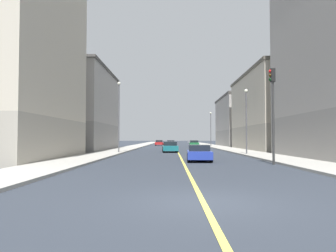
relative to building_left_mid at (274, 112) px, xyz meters
The scene contains 17 objects.
ground_plane 40.56m from the building_left_mid, 110.42° to the right, with size 400.00×400.00×0.00m, color #292E38.
sidewalk_left 13.95m from the building_left_mid, 117.67° to the left, with size 3.52×168.00×0.15m, color #9E9B93.
sidewalk_right 25.43m from the building_left_mid, 152.79° to the left, with size 3.52×168.00×0.15m, color #9E9B93.
lane_center_stripe 18.88m from the building_left_mid, 141.00° to the left, with size 0.16×154.00×0.01m, color #E5D14C.
building_left_mid is the anchor object (origin of this frame).
building_left_far 21.47m from the building_left_mid, 90.00° to the left, with size 8.68×18.56×10.46m.
building_right_corner 34.81m from the building_left_mid, 143.92° to the right, with size 8.68×15.23×16.92m.
building_right_midblock 28.05m from the building_left_mid, behind, with size 8.68×17.38×11.56m.
traffic_light_left_near 26.55m from the building_left_mid, 107.86° to the right, with size 0.40×0.32×6.39m.
street_lamp_left_near 15.24m from the building_left_mid, 117.95° to the right, with size 0.36×0.36×6.67m.
street_lamp_right_near 22.99m from the building_left_mid, 155.54° to the right, with size 0.36×0.36×8.13m.
street_lamp_left_far 17.73m from the building_left_mid, 113.73° to the left, with size 0.36×0.36×6.68m.
car_green 19.87m from the building_left_mid, 122.65° to the left, with size 1.99×4.29×1.31m.
car_red 35.17m from the building_left_mid, 120.54° to the left, with size 1.93×3.98×1.28m.
car_blue 25.91m from the building_left_mid, 120.09° to the right, with size 1.98×4.28×1.23m.
car_white 30.81m from the building_left_mid, 119.36° to the left, with size 2.01×4.49×1.26m.
car_teal 17.05m from the building_left_mid, 156.92° to the right, with size 2.04×4.59×1.30m.
Camera 1 is at (-0.88, -8.89, 1.75)m, focal length 34.37 mm.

